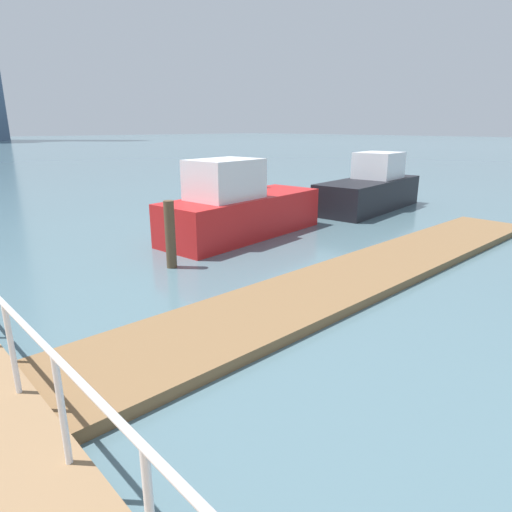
{
  "coord_description": "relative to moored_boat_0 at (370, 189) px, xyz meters",
  "views": [
    {
      "loc": [
        -4.11,
        4.99,
        3.22
      ],
      "look_at": [
        0.89,
        10.34,
        1.04
      ],
      "focal_mm": 30.72,
      "sensor_mm": 36.0,
      "label": 1
    }
  ],
  "objects": [
    {
      "name": "floating_dock",
      "position": [
        -7.23,
        -4.62,
        -0.7
      ],
      "size": [
        15.02,
        2.0,
        0.18
      ],
      "primitive_type": "cube",
      "color": "olive",
      "rests_on": "ground_plane"
    },
    {
      "name": "dock_piling_4",
      "position": [
        -5.19,
        1.29,
        0.3
      ],
      "size": [
        0.27,
        0.27,
        2.19
      ],
      "primitive_type": "cylinder",
      "color": "#473826",
      "rests_on": "ground_plane"
    },
    {
      "name": "dock_piling_2",
      "position": [
        -10.04,
        -1.1,
        0.0
      ],
      "size": [
        0.24,
        0.24,
        1.59
      ],
      "primitive_type": "cylinder",
      "color": "brown",
      "rests_on": "ground_plane"
    },
    {
      "name": "moored_boat_0",
      "position": [
        0.0,
        0.0,
        0.0
      ],
      "size": [
        5.76,
        2.57,
        2.22
      ],
      "color": "black",
      "rests_on": "ground_plane"
    },
    {
      "name": "boardwalk_railing",
      "position": [
        -14.39,
        -6.27,
        0.43
      ],
      "size": [
        0.06,
        23.19,
        1.08
      ],
      "color": "white",
      "rests_on": "boardwalk"
    },
    {
      "name": "moored_boat_4",
      "position": [
        -6.85,
        0.11,
        0.06
      ],
      "size": [
        5.68,
        2.48,
        2.34
      ],
      "color": "red",
      "rests_on": "ground_plane"
    },
    {
      "name": "ground_plane",
      "position": [
        -11.24,
        5.32,
        -0.79
      ],
      "size": [
        300.0,
        300.0,
        0.0
      ],
      "primitive_type": "plane",
      "color": "slate"
    }
  ]
}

